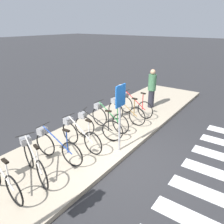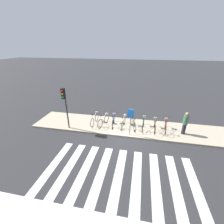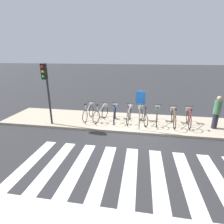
% 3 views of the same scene
% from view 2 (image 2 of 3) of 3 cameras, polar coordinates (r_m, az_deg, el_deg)
% --- Properties ---
extents(ground_plane, '(120.00, 120.00, 0.00)m').
position_cam_2_polar(ground_plane, '(10.76, 5.37, -9.73)').
color(ground_plane, '#2D2D30').
extents(sidewalk, '(15.03, 2.82, 0.12)m').
position_cam_2_polar(sidewalk, '(11.92, 6.13, -5.73)').
color(sidewalk, '#B7A88E').
rests_on(sidewalk, ground_plane).
extents(road_crosswalk, '(7.65, 8.00, 0.01)m').
position_cam_2_polar(road_crosswalk, '(7.00, -0.64, -34.92)').
color(road_crosswalk, silver).
rests_on(road_crosswalk, ground_plane).
extents(parked_bicycle_0, '(0.46, 1.65, 1.02)m').
position_cam_2_polar(parked_bicycle_0, '(12.15, -6.52, -2.42)').
color(parked_bicycle_0, black).
rests_on(parked_bicycle_0, sidewalk).
extents(parked_bicycle_1, '(0.63, 1.59, 1.02)m').
position_cam_2_polar(parked_bicycle_1, '(11.90, -3.06, -2.90)').
color(parked_bicycle_1, black).
rests_on(parked_bicycle_1, sidewalk).
extents(parked_bicycle_2, '(0.46, 1.65, 1.02)m').
position_cam_2_polar(parked_bicycle_2, '(11.82, 0.55, -3.06)').
color(parked_bicycle_2, black).
rests_on(parked_bicycle_2, sidewalk).
extents(parked_bicycle_3, '(0.46, 1.65, 1.02)m').
position_cam_2_polar(parked_bicycle_3, '(11.65, 4.46, -3.57)').
color(parked_bicycle_3, black).
rests_on(parked_bicycle_3, sidewalk).
extents(parked_bicycle_4, '(0.61, 1.60, 1.02)m').
position_cam_2_polar(parked_bicycle_4, '(11.58, 8.06, -3.94)').
color(parked_bicycle_4, black).
rests_on(parked_bicycle_4, sidewalk).
extents(parked_bicycle_5, '(0.46, 1.65, 1.02)m').
position_cam_2_polar(parked_bicycle_5, '(11.67, 11.85, -4.03)').
color(parked_bicycle_5, black).
rests_on(parked_bicycle_5, sidewalk).
extents(parked_bicycle_6, '(0.46, 1.66, 1.02)m').
position_cam_2_polar(parked_bicycle_6, '(11.61, 16.01, -4.66)').
color(parked_bicycle_6, black).
rests_on(parked_bicycle_6, sidewalk).
extents(parked_bicycle_7, '(0.46, 1.65, 1.02)m').
position_cam_2_polar(parked_bicycle_7, '(11.76, 19.77, -4.79)').
color(parked_bicycle_7, black).
rests_on(parked_bicycle_7, sidewalk).
extents(pedestrian, '(0.34, 0.34, 1.68)m').
position_cam_2_polar(pedestrian, '(11.68, 26.11, -3.71)').
color(pedestrian, '#23232D').
rests_on(pedestrian, sidewalk).
extents(traffic_light, '(0.24, 0.40, 3.17)m').
position_cam_2_polar(traffic_light, '(11.12, -17.60, 4.31)').
color(traffic_light, '#2D2D2D').
rests_on(traffic_light, sidewalk).
extents(sign_post, '(0.44, 0.07, 1.97)m').
position_cam_2_polar(sign_post, '(10.26, 7.05, -2.15)').
color(sign_post, '#99999E').
rests_on(sign_post, sidewalk).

